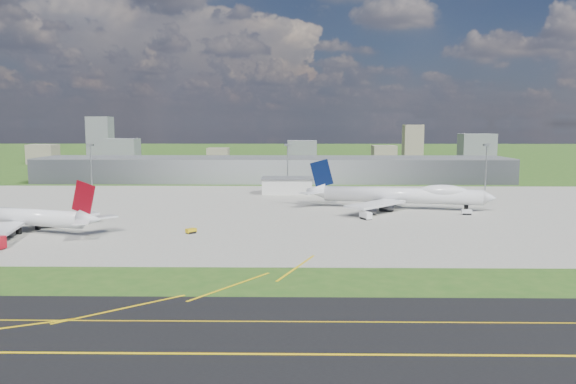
{
  "coord_description": "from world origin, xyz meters",
  "views": [
    {
      "loc": [
        14.82,
        -196.37,
        36.91
      ],
      "look_at": [
        11.43,
        32.84,
        9.0
      ],
      "focal_mm": 35.0,
      "sensor_mm": 36.0,
      "label": 1
    }
  ],
  "objects_px": {
    "airliner_red_twin": "(21,217)",
    "van_white_near": "(366,216)",
    "airliner_blue_quad": "(401,195)",
    "van_white_far": "(467,212)",
    "tug_yellow": "(191,231)"
  },
  "relations": [
    {
      "from": "airliner_red_twin",
      "to": "airliner_blue_quad",
      "type": "distance_m",
      "value": 150.78
    },
    {
      "from": "van_white_near",
      "to": "tug_yellow",
      "type": "bearing_deg",
      "value": 90.77
    },
    {
      "from": "airliner_blue_quad",
      "to": "van_white_far",
      "type": "distance_m",
      "value": 29.19
    },
    {
      "from": "tug_yellow",
      "to": "van_white_near",
      "type": "height_order",
      "value": "van_white_near"
    },
    {
      "from": "airliner_red_twin",
      "to": "van_white_far",
      "type": "height_order",
      "value": "airliner_red_twin"
    },
    {
      "from": "airliner_blue_quad",
      "to": "tug_yellow",
      "type": "bearing_deg",
      "value": -132.24
    },
    {
      "from": "airliner_red_twin",
      "to": "van_white_near",
      "type": "bearing_deg",
      "value": -149.6
    },
    {
      "from": "van_white_far",
      "to": "airliner_red_twin",
      "type": "bearing_deg",
      "value": -163.65
    },
    {
      "from": "airliner_red_twin",
      "to": "van_white_near",
      "type": "xyz_separation_m",
      "value": [
        121.81,
        26.5,
        -3.53
      ]
    },
    {
      "from": "van_white_far",
      "to": "airliner_blue_quad",
      "type": "bearing_deg",
      "value": 148.32
    },
    {
      "from": "airliner_red_twin",
      "to": "airliner_blue_quad",
      "type": "height_order",
      "value": "airliner_blue_quad"
    },
    {
      "from": "tug_yellow",
      "to": "airliner_red_twin",
      "type": "bearing_deg",
      "value": 132.37
    },
    {
      "from": "airliner_blue_quad",
      "to": "tug_yellow",
      "type": "distance_m",
      "value": 99.64
    },
    {
      "from": "tug_yellow",
      "to": "van_white_far",
      "type": "bearing_deg",
      "value": -23.61
    },
    {
      "from": "airliner_blue_quad",
      "to": "airliner_red_twin",
      "type": "bearing_deg",
      "value": -146.24
    }
  ]
}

